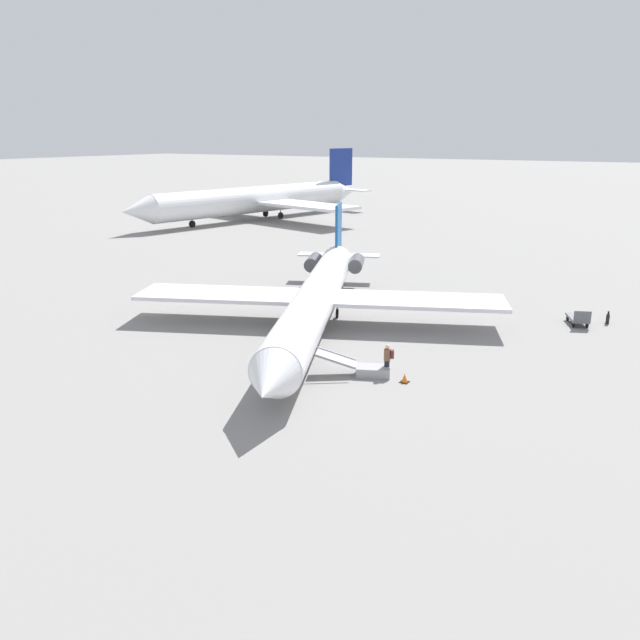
% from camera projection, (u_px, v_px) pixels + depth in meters
% --- Properties ---
extents(ground_plane, '(600.00, 600.00, 0.00)m').
position_uv_depth(ground_plane, '(316.00, 328.00, 41.68)').
color(ground_plane, gray).
extents(airplane_main, '(31.32, 24.67, 6.74)m').
position_uv_depth(airplane_main, '(318.00, 296.00, 42.03)').
color(airplane_main, silver).
rests_on(airplane_main, ground).
extents(airplane_far_center, '(44.73, 34.43, 10.25)m').
position_uv_depth(airplane_far_center, '(260.00, 199.00, 94.91)').
color(airplane_far_center, white).
rests_on(airplane_far_center, ground).
extents(boarding_stairs, '(2.50, 4.09, 1.68)m').
position_uv_depth(boarding_stairs, '(366.00, 368.00, 33.47)').
color(boarding_stairs, '#99999E').
rests_on(boarding_stairs, ground).
extents(passenger, '(0.45, 0.57, 1.74)m').
position_uv_depth(passenger, '(388.00, 358.00, 33.27)').
color(passenger, '#23232D').
rests_on(passenger, ground).
extents(luggage_cart, '(2.45, 1.87, 1.22)m').
position_uv_depth(luggage_cart, '(578.00, 318.00, 42.33)').
color(luggage_cart, '#595B60').
rests_on(luggage_cart, ground).
extents(suitcase, '(0.38, 0.26, 0.88)m').
position_uv_depth(suitcase, '(608.00, 319.00, 42.63)').
color(suitcase, black).
rests_on(suitcase, ground).
extents(traffic_cone_near_stairs, '(0.45, 0.45, 0.49)m').
position_uv_depth(traffic_cone_near_stairs, '(405.00, 378.00, 32.51)').
color(traffic_cone_near_stairs, black).
rests_on(traffic_cone_near_stairs, ground).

